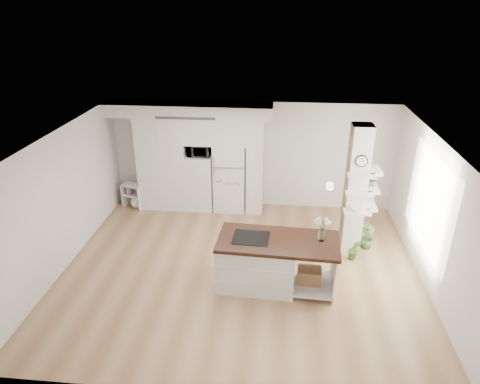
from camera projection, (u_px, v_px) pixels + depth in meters
The scene contains 14 objects.
floor at pixel (241, 269), 8.56m from camera, with size 7.00×6.00×0.01m, color tan.
room at pixel (241, 184), 7.79m from camera, with size 7.04×6.04×2.72m.
cabinet_wall at pixel (192, 152), 10.48m from camera, with size 4.00×0.71×2.70m.
refrigerator at pixel (230, 177), 10.67m from camera, with size 0.78×0.69×1.75m.
column at pixel (360, 189), 8.81m from camera, with size 0.69×0.90×2.70m.
window at pixel (429, 202), 7.90m from camera, with size 2.40×2.40×0.00m, color white.
pendant_light at pixel (336, 171), 7.67m from camera, with size 0.12×0.12×0.10m, color white.
kitchen_island at pixel (263, 261), 7.92m from camera, with size 2.23×1.15×1.55m.
bookshelf at pixel (134, 197), 10.96m from camera, with size 0.61×0.46×0.64m.
floor_plant_a at pixel (354, 250), 8.77m from camera, with size 0.26×0.21×0.48m, color #3A6629.
floor_plant_b at pixel (367, 237), 9.19m from camera, with size 0.30×0.30×0.53m, color #3A6629.
microwave at pixel (199, 150), 10.40m from camera, with size 0.54×0.37×0.30m, color #2D2D2D.
shelf_plant at pixel (372, 179), 8.87m from camera, with size 0.27×0.23×0.30m, color #3A6629.
decor_bowl at pixel (356, 209), 8.76m from camera, with size 0.22×0.22×0.05m, color white.
Camera 1 is at (0.68, -7.11, 4.96)m, focal length 32.00 mm.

